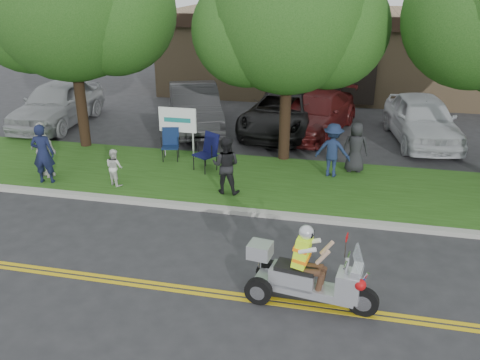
% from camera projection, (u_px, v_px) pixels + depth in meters
% --- Properties ---
extents(ground, '(120.00, 120.00, 0.00)m').
position_uv_depth(ground, '(209.00, 278.00, 10.32)').
color(ground, '#28282B').
rests_on(ground, ground).
extents(centerline_near, '(60.00, 0.10, 0.01)m').
position_uv_depth(centerline_near, '(200.00, 294.00, 9.79)').
color(centerline_near, gold).
rests_on(centerline_near, ground).
extents(centerline_far, '(60.00, 0.10, 0.01)m').
position_uv_depth(centerline_far, '(203.00, 289.00, 9.93)').
color(centerline_far, gold).
rests_on(centerline_far, ground).
extents(curb, '(60.00, 0.25, 0.12)m').
position_uv_depth(curb, '(241.00, 211.00, 13.05)').
color(curb, '#A8A89E').
rests_on(curb, ground).
extents(grass_verge, '(60.00, 4.00, 0.10)m').
position_uv_depth(grass_verge, '(257.00, 181.00, 14.99)').
color(grass_verge, '#244A13').
rests_on(grass_verge, ground).
extents(commercial_building, '(18.00, 8.20, 4.00)m').
position_uv_depth(commercial_building, '(346.00, 50.00, 26.28)').
color(commercial_building, '#9E7F5B').
rests_on(commercial_building, ground).
extents(tree_left, '(6.62, 5.40, 7.78)m').
position_uv_depth(tree_left, '(71.00, 3.00, 16.13)').
color(tree_left, '#332114').
rests_on(tree_left, ground).
extents(tree_mid, '(5.88, 4.80, 7.05)m').
position_uv_depth(tree_mid, '(290.00, 20.00, 15.05)').
color(tree_mid, '#332114').
rests_on(tree_mid, ground).
extents(business_sign, '(1.25, 0.06, 1.75)m').
position_uv_depth(business_sign, '(178.00, 123.00, 16.39)').
color(business_sign, silver).
rests_on(business_sign, ground).
extents(trike_scooter, '(2.47, 0.93, 1.61)m').
position_uv_depth(trike_scooter, '(306.00, 277.00, 9.35)').
color(trike_scooter, black).
rests_on(trike_scooter, ground).
extents(lawn_chair_a, '(0.84, 0.85, 1.14)m').
position_uv_depth(lawn_chair_a, '(208.00, 149.00, 15.49)').
color(lawn_chair_a, black).
rests_on(lawn_chair_a, grass_verge).
extents(lawn_chair_b, '(0.65, 0.67, 1.02)m').
position_uv_depth(lawn_chair_b, '(171.00, 142.00, 16.40)').
color(lawn_chair_b, black).
rests_on(lawn_chair_b, grass_verge).
extents(spectator_adult_left, '(0.71, 0.54, 1.74)m').
position_uv_depth(spectator_adult_left, '(43.00, 154.00, 14.44)').
color(spectator_adult_left, '#131937').
rests_on(spectator_adult_left, grass_verge).
extents(spectator_adult_mid, '(0.79, 0.62, 1.59)m').
position_uv_depth(spectator_adult_mid, '(226.00, 165.00, 13.78)').
color(spectator_adult_mid, black).
rests_on(spectator_adult_mid, grass_verge).
extents(spectator_adult_right, '(1.06, 0.68, 1.67)m').
position_uv_depth(spectator_adult_right, '(43.00, 150.00, 14.85)').
color(spectator_adult_right, silver).
rests_on(spectator_adult_right, grass_verge).
extents(spectator_chair_a, '(1.13, 0.76, 1.61)m').
position_uv_depth(spectator_chair_a, '(333.00, 150.00, 14.93)').
color(spectator_chair_a, '#192646').
rests_on(spectator_chair_a, grass_verge).
extents(spectator_chair_b, '(0.78, 0.53, 1.55)m').
position_uv_depth(spectator_chair_b, '(356.00, 147.00, 15.28)').
color(spectator_chair_b, black).
rests_on(spectator_chair_b, grass_verge).
extents(child_right, '(0.65, 0.61, 1.07)m').
position_uv_depth(child_right, '(114.00, 167.00, 14.39)').
color(child_right, silver).
rests_on(child_right, grass_verge).
extents(parked_car_far_left, '(2.43, 5.36, 1.78)m').
position_uv_depth(parked_car_far_left, '(57.00, 103.00, 20.35)').
color(parked_car_far_left, '#999BA0').
rests_on(parked_car_far_left, ground).
extents(parked_car_left, '(3.63, 5.52, 1.72)m').
position_uv_depth(parked_car_left, '(195.00, 107.00, 19.89)').
color(parked_car_left, '#2A2A2C').
rests_on(parked_car_left, ground).
extents(parked_car_mid, '(3.04, 5.75, 1.54)m').
position_uv_depth(parked_car_mid, '(283.00, 113.00, 19.45)').
color(parked_car_mid, black).
rests_on(parked_car_mid, ground).
extents(parked_car_right, '(3.35, 5.55, 1.50)m').
position_uv_depth(parked_car_right, '(316.00, 113.00, 19.44)').
color(parked_car_right, '#4B1111').
rests_on(parked_car_right, ground).
extents(parked_car_far_right, '(2.78, 5.27, 1.71)m').
position_uv_depth(parked_car_far_right, '(422.00, 119.00, 18.32)').
color(parked_car_far_right, silver).
rests_on(parked_car_far_right, ground).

